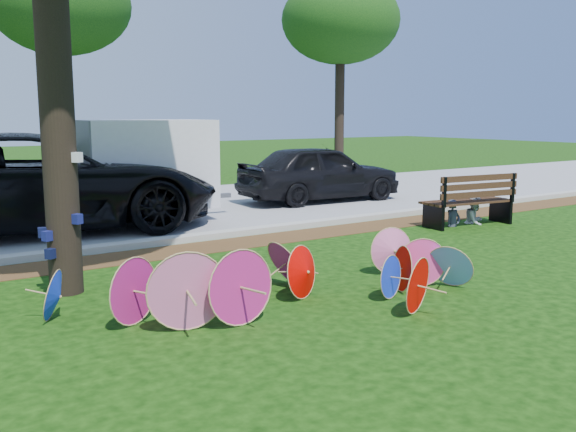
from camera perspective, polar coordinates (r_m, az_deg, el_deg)
name	(u,v)px	position (r m, az deg, el deg)	size (l,w,h in m)	color
ground	(347,316)	(7.74, 5.26, -8.88)	(90.00, 90.00, 0.00)	black
mulch_strip	(186,250)	(11.46, -9.10, -3.00)	(90.00, 1.00, 0.01)	#472D16
curb	(169,240)	(12.08, -10.51, -2.15)	(90.00, 0.30, 0.12)	#B7B5AD
street	(99,215)	(15.93, -16.47, 0.13)	(90.00, 8.00, 0.01)	gray
parasol_pile	(289,276)	(8.05, 0.05, -5.37)	(5.46, 2.67, 0.92)	#DA0500
black_van	(38,183)	(13.93, -21.37, 2.77)	(3.32, 7.20, 2.00)	black
dark_pickup	(320,173)	(17.61, 2.86, 3.85)	(1.84, 4.57, 1.56)	black
cargo_trailer	(146,164)	(14.63, -12.48, 4.52)	(2.78, 1.76, 2.55)	white
park_bench	(467,200)	(14.30, 15.60, 1.39)	(2.11, 0.80, 1.10)	black
person_left	(454,200)	(14.07, 14.52, 1.35)	(0.41, 0.27, 1.12)	#3E4255
person_right	(476,197)	(14.60, 16.35, 1.66)	(0.57, 0.45, 1.18)	silver
bg_trees	(100,4)	(21.90, -16.35, 17.62)	(20.63, 6.43, 7.40)	black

